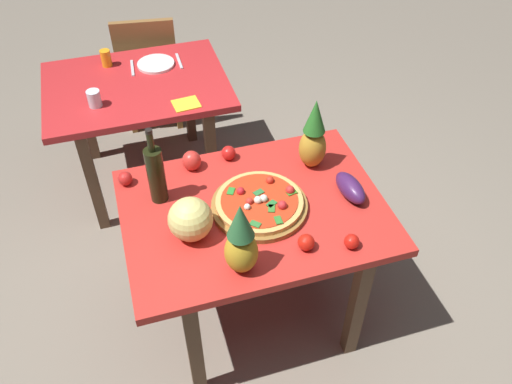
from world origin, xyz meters
TOP-DOWN VIEW (x-y plane):
  - ground_plane at (0.00, 0.00)m, footprint 10.00×10.00m
  - display_table at (0.00, 0.00)m, footprint 1.13×0.84m
  - background_table at (-0.36, 1.16)m, footprint 1.03×0.78m
  - dining_chair at (-0.23, 1.77)m, footprint 0.45×0.45m
  - pizza_board at (0.02, -0.01)m, footprint 0.42×0.42m
  - pizza at (0.03, -0.01)m, footprint 0.38×0.38m
  - wine_bottle at (-0.38, 0.18)m, footprint 0.08×0.08m
  - pineapple_left at (0.34, 0.20)m, footprint 0.13×0.13m
  - pineapple_right at (-0.14, -0.30)m, footprint 0.13×0.13m
  - melon at (-0.29, -0.08)m, footprint 0.18×0.18m
  - bell_pepper at (-0.20, 0.34)m, footprint 0.09×0.09m
  - eggplant at (0.43, -0.05)m, footprint 0.11×0.21m
  - tomato_beside_pepper at (-0.51, 0.31)m, footprint 0.06×0.06m
  - tomato_by_bottle at (-0.02, 0.35)m, footprint 0.07×0.07m
  - tomato_at_corner at (0.31, -0.32)m, footprint 0.06×0.06m
  - tomato_near_board at (0.13, -0.28)m, footprint 0.07×0.07m
  - drinking_glass_juice at (-0.49, 1.40)m, footprint 0.06×0.06m
  - drinking_glass_water at (-0.59, 0.99)m, footprint 0.07×0.07m
  - dinner_plate at (-0.22, 1.32)m, footprint 0.22×0.22m
  - fork_utensil at (-0.36, 1.32)m, footprint 0.03×0.18m
  - knife_utensil at (-0.08, 1.32)m, footprint 0.02×0.18m
  - napkin_folded at (-0.12, 0.86)m, footprint 0.15×0.13m

SIDE VIEW (x-z plane):
  - ground_plane at x=0.00m, z-range 0.00..0.00m
  - dining_chair at x=-0.23m, z-range 0.06..0.91m
  - background_table at x=-0.36m, z-range 0.26..0.99m
  - display_table at x=0.00m, z-range 0.27..1.00m
  - napkin_folded at x=-0.12m, z-range 0.73..0.73m
  - fork_utensil at x=-0.36m, z-range 0.73..0.74m
  - knife_utensil at x=-0.08m, z-range 0.73..0.74m
  - dinner_plate at x=-0.22m, z-range 0.73..0.74m
  - pizza_board at x=0.02m, z-range 0.73..0.75m
  - tomato_at_corner at x=0.31m, z-range 0.73..0.79m
  - tomato_beside_pepper at x=-0.51m, z-range 0.73..0.79m
  - tomato_by_bottle at x=-0.02m, z-range 0.73..0.80m
  - tomato_near_board at x=0.13m, z-range 0.73..0.80m
  - pizza at x=0.03m, z-range 0.74..0.80m
  - bell_pepper at x=-0.20m, z-range 0.72..0.82m
  - eggplant at x=0.43m, z-range 0.73..0.82m
  - drinking_glass_water at x=-0.59m, z-range 0.73..0.82m
  - drinking_glass_juice at x=-0.49m, z-range 0.73..0.83m
  - melon at x=-0.29m, z-range 0.73..0.91m
  - wine_bottle at x=-0.38m, z-range 0.68..1.06m
  - pineapple_right at x=-0.14m, z-range 0.71..1.05m
  - pineapple_left at x=0.34m, z-range 0.71..1.07m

